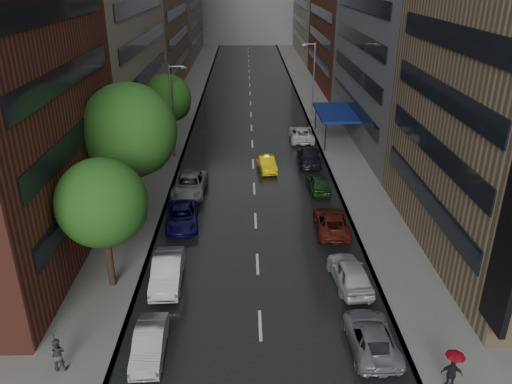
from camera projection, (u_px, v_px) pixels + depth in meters
ground at (263, 383)px, 22.62m from camera, size 220.00×220.00×0.00m
road at (251, 107)px, 68.27m from camera, size 14.00×140.00×0.01m
sidewalk_left at (185, 107)px, 68.07m from camera, size 4.00×140.00×0.15m
sidewalk_right at (316, 106)px, 68.41m from camera, size 4.00×140.00×0.15m
tree_near at (102, 203)px, 27.31m from camera, size 5.00×5.00×7.98m
tree_mid at (129, 131)px, 33.85m from camera, size 6.54×6.54×10.42m
tree_far at (167, 98)px, 50.31m from camera, size 4.85×4.85×7.73m
taxi at (267, 163)px, 46.40m from camera, size 1.90×4.16×1.32m
parked_cars_left at (180, 223)px, 35.25m from camera, size 2.82×24.12×1.60m
parked_cars_right at (321, 191)px, 40.36m from camera, size 2.63×38.11×1.61m
ped_black_umbrella at (56, 348)px, 22.72m from camera, size 0.96×0.98×2.09m
ped_red_umbrella at (453, 367)px, 21.69m from camera, size 0.99×0.82×2.01m
street_lamp_left at (172, 109)px, 47.87m from camera, size 1.74×0.22×9.00m
street_lamp_right at (313, 78)px, 61.86m from camera, size 1.74×0.22×9.00m
awning at (336, 113)px, 53.47m from camera, size 4.00×8.00×3.12m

